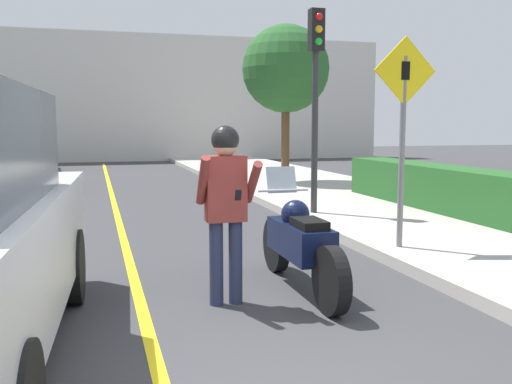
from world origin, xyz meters
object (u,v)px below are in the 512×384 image
Objects in this scene: motorcycle at (300,244)px; crossing_sign at (403,122)px; person_biker at (226,195)px; parked_car_blue at (1,159)px; traffic_light at (316,73)px; street_tree at (286,69)px; parked_car_black at (22,150)px.

motorcycle is 2.52m from crossing_sign.
motorcycle is 1.12m from person_biker.
motorcycle is at bearing -150.14° from crossing_sign.
person_biker is 0.43× the size of parked_car_blue.
street_tree is at bearing 76.53° from traffic_light.
crossing_sign is 0.62× the size of street_tree.
person_biker is at bearing -154.01° from crossing_sign.
street_tree is at bearing 72.10° from motorcycle.
traffic_light is 9.86m from parked_car_blue.
parked_car_black is (-6.66, 13.56, -1.92)m from traffic_light.
motorcycle is 0.57× the size of parked_car_blue.
motorcycle is 0.57× the size of parked_car_black.
motorcycle is 10.97m from street_tree.
person_biker is 0.43× the size of parked_car_black.
street_tree is at bearing -9.53° from parked_car_blue.
traffic_light is 0.90× the size of parked_car_blue.
parked_car_black is at bearing 136.21° from street_tree.
person_biker is 0.64× the size of crossing_sign.
traffic_light is 0.83× the size of street_tree.
parked_car_blue is (-6.49, 10.34, -1.00)m from crossing_sign.
street_tree is (3.26, 10.08, 2.88)m from motorcycle.
person_biker is at bearing -162.86° from motorcycle.
crossing_sign is at bearing 29.86° from motorcycle.
traffic_light reaches higher than motorcycle.
parked_car_black is (-8.06, 7.72, -2.55)m from street_tree.
crossing_sign is 18.04m from parked_car_black.
motorcycle is 18.44m from parked_car_black.
motorcycle is at bearing -74.90° from parked_car_black.
traffic_light is at bearing 89.86° from crossing_sign.
parked_car_blue is 6.40m from parked_car_black.
traffic_light is 6.03m from street_tree.
motorcycle is at bearing 17.14° from person_biker.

